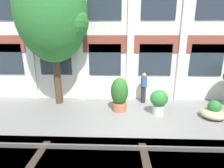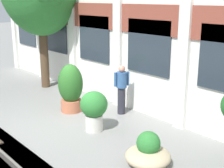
{
  "view_description": "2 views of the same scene",
  "coord_description": "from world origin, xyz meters",
  "px_view_note": "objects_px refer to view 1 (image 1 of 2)",
  "views": [
    {
      "loc": [
        -0.63,
        -6.99,
        3.49
      ],
      "look_at": [
        -0.94,
        1.53,
        1.16
      ],
      "focal_mm": 28.0,
      "sensor_mm": 36.0,
      "label": 1
    },
    {
      "loc": [
        7.88,
        -4.67,
        3.75
      ],
      "look_at": [
        0.86,
        1.51,
        1.14
      ],
      "focal_mm": 50.0,
      "sensor_mm": 36.0,
      "label": 2
    }
  ],
  "objects_px": {
    "potted_plant_wide_bowl": "(213,112)",
    "resident_by_doorway": "(144,87)",
    "potted_plant_ribbed_drum": "(120,94)",
    "potted_plant_glazed_jar": "(159,101)",
    "broadleaf_tree": "(52,14)"
  },
  "relations": [
    {
      "from": "broadleaf_tree",
      "to": "potted_plant_wide_bowl",
      "type": "bearing_deg",
      "value": -11.88
    },
    {
      "from": "broadleaf_tree",
      "to": "resident_by_doorway",
      "type": "xyz_separation_m",
      "value": [
        4.55,
        0.25,
        -3.62
      ]
    },
    {
      "from": "potted_plant_wide_bowl",
      "to": "potted_plant_glazed_jar",
      "type": "xyz_separation_m",
      "value": [
        -2.35,
        0.27,
        0.39
      ]
    },
    {
      "from": "broadleaf_tree",
      "to": "potted_plant_glazed_jar",
      "type": "distance_m",
      "value": 6.45
    },
    {
      "from": "potted_plant_glazed_jar",
      "to": "resident_by_doorway",
      "type": "height_order",
      "value": "resident_by_doorway"
    },
    {
      "from": "potted_plant_ribbed_drum",
      "to": "resident_by_doorway",
      "type": "xyz_separation_m",
      "value": [
        1.3,
        1.12,
        0.05
      ]
    },
    {
      "from": "potted_plant_ribbed_drum",
      "to": "potted_plant_glazed_jar",
      "type": "height_order",
      "value": "potted_plant_ribbed_drum"
    },
    {
      "from": "potted_plant_glazed_jar",
      "to": "resident_by_doorway",
      "type": "distance_m",
      "value": 1.62
    },
    {
      "from": "potted_plant_wide_bowl",
      "to": "resident_by_doorway",
      "type": "bearing_deg",
      "value": 147.52
    },
    {
      "from": "broadleaf_tree",
      "to": "potted_plant_ribbed_drum",
      "type": "xyz_separation_m",
      "value": [
        3.25,
        -0.88,
        -3.67
      ]
    },
    {
      "from": "potted_plant_wide_bowl",
      "to": "resident_by_doorway",
      "type": "height_order",
      "value": "resident_by_doorway"
    },
    {
      "from": "potted_plant_wide_bowl",
      "to": "potted_plant_glazed_jar",
      "type": "bearing_deg",
      "value": 173.47
    },
    {
      "from": "potted_plant_glazed_jar",
      "to": "broadleaf_tree",
      "type": "bearing_deg",
      "value": 165.69
    },
    {
      "from": "broadleaf_tree",
      "to": "resident_by_doorway",
      "type": "bearing_deg",
      "value": 3.13
    },
    {
      "from": "broadleaf_tree",
      "to": "potted_plant_wide_bowl",
      "type": "height_order",
      "value": "broadleaf_tree"
    }
  ]
}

